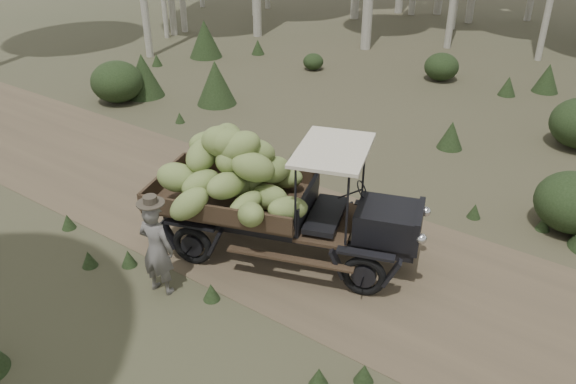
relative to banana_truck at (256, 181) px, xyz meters
The scene contains 5 objects.
ground 1.96m from the banana_truck, 149.88° to the left, with size 120.00×120.00×0.00m, color #473D2B.
dirt_track 1.96m from the banana_truck, 149.88° to the left, with size 70.00×4.00×0.01m, color brown.
banana_truck is the anchor object (origin of this frame).
farmer 1.95m from the banana_truck, 107.61° to the right, with size 0.64×0.50×1.73m.
undergrowth 2.88m from the banana_truck, 153.66° to the left, with size 23.32×23.20×1.39m.
Camera 1 is at (6.46, -7.11, 5.73)m, focal length 35.00 mm.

